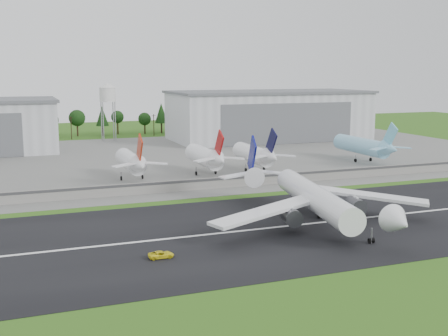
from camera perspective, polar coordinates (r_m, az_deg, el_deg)
name	(u,v)px	position (r m, az deg, el deg)	size (l,w,h in m)	color
ground	(278,242)	(117.99, 5.54, -7.49)	(600.00, 600.00, 0.00)	#255714
runway	(259,229)	(126.64, 3.54, -6.24)	(320.00, 60.00, 0.10)	black
runway_centerline	(259,229)	(126.62, 3.54, -6.21)	(220.00, 1.00, 0.02)	white
apron	(148,159)	(229.25, -7.77, 0.92)	(320.00, 150.00, 0.10)	slate
blast_fence	(197,184)	(167.12, -2.77, -1.68)	(240.00, 0.61, 3.50)	gray
hangar_east	(269,115)	(294.69, 4.58, 5.39)	(102.00, 47.00, 25.20)	silver
water_tower	(107,93)	(289.70, -11.76, 7.50)	(8.40, 8.40, 29.40)	#99999E
utility_poles	(114,138)	(307.11, -11.12, 3.05)	(230.00, 3.00, 12.00)	black
treeline	(109,135)	(321.82, -11.57, 3.33)	(320.00, 16.00, 22.00)	black
main_airliner	(316,203)	(131.35, 9.31, -3.58)	(56.31, 59.03, 18.17)	white
ground_vehicle	(161,255)	(107.96, -6.41, -8.73)	(2.25, 4.88, 1.36)	yellow
parked_jet_red_a	(132,162)	(183.27, -9.29, 0.62)	(7.36, 31.29, 16.70)	white
parked_jet_red_b	(207,157)	(189.82, -1.72, 1.12)	(7.36, 31.29, 16.93)	white
parked_jet_navy	(257,155)	(196.46, 3.34, 1.37)	(7.36, 31.29, 16.82)	white
parked_jet_skyblue	(366,146)	(224.53, 14.21, 2.17)	(7.36, 37.29, 17.00)	#85C7E7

